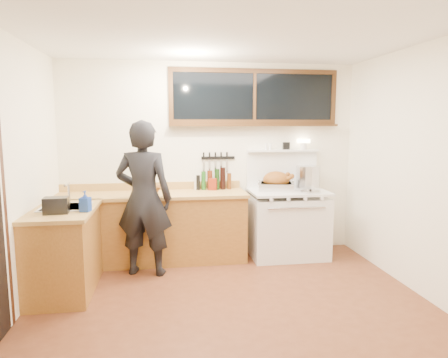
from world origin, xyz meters
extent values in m
cube|color=#5B2C18|center=(0.00, 0.00, -0.01)|extent=(4.00, 3.50, 0.02)
cube|color=white|center=(0.00, 1.77, 1.30)|extent=(4.00, 0.05, 2.60)
cube|color=white|center=(0.00, -1.77, 1.30)|extent=(4.00, 0.05, 2.60)
cube|color=white|center=(-2.02, 0.00, 1.30)|extent=(0.05, 3.50, 2.60)
cube|color=white|center=(2.02, 0.00, 1.30)|extent=(0.05, 3.50, 2.60)
cube|color=white|center=(0.00, 0.00, 2.62)|extent=(4.00, 3.50, 0.05)
cube|color=brown|center=(-0.80, 1.45, 0.43)|extent=(2.40, 0.60, 0.86)
cube|color=tan|center=(-0.80, 1.44, 0.88)|extent=(2.44, 0.64, 0.04)
cube|color=tan|center=(-0.80, 1.74, 0.95)|extent=(2.40, 0.03, 0.10)
sphere|color=#B78C38|center=(-1.80, 1.17, 0.70)|extent=(0.03, 0.03, 0.03)
sphere|color=#B78C38|center=(-1.30, 1.17, 0.70)|extent=(0.03, 0.03, 0.03)
sphere|color=#B78C38|center=(-0.80, 1.17, 0.70)|extent=(0.03, 0.03, 0.03)
sphere|color=#B78C38|center=(-0.30, 1.17, 0.70)|extent=(0.03, 0.03, 0.03)
sphere|color=#B78C38|center=(0.15, 1.17, 0.70)|extent=(0.03, 0.03, 0.03)
cube|color=brown|center=(-1.70, 0.62, 0.43)|extent=(0.60, 1.05, 0.86)
cube|color=tan|center=(-1.69, 0.62, 0.88)|extent=(0.64, 1.09, 0.04)
cube|color=white|center=(-1.68, 0.70, 0.84)|extent=(0.45, 0.40, 0.14)
cube|color=white|center=(-1.68, 0.70, 0.91)|extent=(0.50, 0.45, 0.01)
cylinder|color=silver|center=(-1.68, 0.88, 1.02)|extent=(0.02, 0.02, 0.24)
cylinder|color=silver|center=(-1.68, 0.80, 1.13)|extent=(0.02, 0.18, 0.02)
cube|color=white|center=(1.00, 1.40, 0.41)|extent=(1.00, 0.70, 0.82)
cube|color=white|center=(1.00, 1.40, 0.89)|extent=(1.02, 0.72, 0.03)
cube|color=white|center=(1.00, 1.06, 0.52)|extent=(0.88, 0.02, 0.46)
cylinder|color=silver|center=(1.00, 1.03, 0.74)|extent=(0.75, 0.02, 0.02)
cylinder|color=white|center=(0.67, 1.04, 0.85)|extent=(0.04, 0.03, 0.04)
cylinder|color=white|center=(0.89, 1.04, 0.85)|extent=(0.04, 0.03, 0.04)
cylinder|color=white|center=(1.11, 1.04, 0.85)|extent=(0.04, 0.03, 0.04)
cylinder|color=white|center=(1.33, 1.04, 0.85)|extent=(0.04, 0.03, 0.04)
cube|color=white|center=(1.00, 1.72, 1.15)|extent=(1.00, 0.05, 0.50)
cube|color=white|center=(1.00, 1.69, 1.41)|extent=(1.00, 0.12, 0.03)
cylinder|color=white|center=(1.30, 1.69, 1.48)|extent=(0.09, 0.09, 0.09)
cube|color=#FFE5B2|center=(1.30, 1.69, 1.55)|extent=(0.16, 0.08, 0.05)
cube|color=black|center=(1.05, 1.69, 1.48)|extent=(0.09, 0.05, 0.10)
cylinder|color=white|center=(0.82, 1.69, 1.47)|extent=(0.04, 0.04, 0.09)
cylinder|color=white|center=(0.76, 1.69, 1.47)|extent=(0.04, 0.04, 0.09)
cube|color=black|center=(0.60, 1.73, 2.15)|extent=(2.20, 0.01, 0.62)
cube|color=#341F0E|center=(0.60, 1.73, 2.49)|extent=(2.32, 0.04, 0.06)
cube|color=#341F0E|center=(0.60, 1.73, 1.81)|extent=(2.32, 0.04, 0.06)
cube|color=#341F0E|center=(-0.53, 1.73, 2.15)|extent=(0.06, 0.04, 0.62)
cube|color=#341F0E|center=(1.73, 1.73, 2.15)|extent=(0.06, 0.04, 0.62)
cube|color=#341F0E|center=(0.60, 1.73, 2.15)|extent=(0.04, 0.04, 0.62)
cube|color=#341F0E|center=(0.60, 1.68, 1.76)|extent=(2.32, 0.13, 0.03)
cube|color=#341F0E|center=(-1.99, -0.07, 1.05)|extent=(0.01, 0.07, 2.10)
cube|color=black|center=(0.10, 1.74, 1.32)|extent=(0.46, 0.02, 0.04)
cube|color=silver|center=(-0.10, 1.72, 1.21)|extent=(0.02, 0.00, 0.18)
cube|color=black|center=(-0.10, 1.72, 1.35)|extent=(0.02, 0.02, 0.10)
cube|color=silver|center=(-0.02, 1.72, 1.21)|extent=(0.02, 0.00, 0.18)
cube|color=black|center=(-0.02, 1.72, 1.35)|extent=(0.02, 0.02, 0.10)
cube|color=silver|center=(0.06, 1.72, 1.21)|extent=(0.02, 0.00, 0.18)
cube|color=black|center=(0.06, 1.72, 1.35)|extent=(0.02, 0.02, 0.10)
cube|color=silver|center=(0.14, 1.72, 1.21)|extent=(0.03, 0.00, 0.18)
cube|color=black|center=(0.14, 1.72, 1.35)|extent=(0.02, 0.02, 0.10)
cube|color=silver|center=(0.22, 1.72, 1.21)|extent=(0.03, 0.00, 0.18)
cube|color=black|center=(0.22, 1.72, 1.35)|extent=(0.02, 0.02, 0.10)
imported|color=black|center=(-0.88, 1.02, 0.91)|extent=(0.75, 0.59, 1.83)
imported|color=#2043A3|center=(-1.43, 0.46, 1.01)|extent=(0.12, 0.12, 0.21)
cube|color=black|center=(-1.70, 0.42, 0.98)|extent=(0.25, 0.18, 0.16)
cube|color=tan|center=(-0.81, 1.29, 0.91)|extent=(0.48, 0.44, 0.02)
ellipsoid|color=brown|center=(-0.81, 1.29, 0.97)|extent=(0.26, 0.23, 0.13)
sphere|color=brown|center=(-0.71, 1.34, 1.00)|extent=(0.05, 0.05, 0.05)
sphere|color=brown|center=(-0.71, 1.24, 1.00)|extent=(0.05, 0.05, 0.05)
cube|color=silver|center=(0.85, 1.46, 0.95)|extent=(0.53, 0.45, 0.10)
cube|color=#3F3F42|center=(0.85, 1.46, 0.98)|extent=(0.47, 0.39, 0.03)
torus|color=silver|center=(0.61, 1.46, 1.00)|extent=(0.04, 0.10, 0.10)
torus|color=silver|center=(1.09, 1.46, 1.00)|extent=(0.04, 0.10, 0.10)
ellipsoid|color=brown|center=(0.85, 1.46, 1.04)|extent=(0.41, 0.35, 0.23)
cylinder|color=brown|center=(0.97, 1.37, 1.06)|extent=(0.14, 0.09, 0.10)
sphere|color=brown|center=(1.04, 1.37, 1.09)|extent=(0.07, 0.07, 0.07)
cylinder|color=brown|center=(0.97, 1.54, 1.06)|extent=(0.14, 0.09, 0.10)
sphere|color=brown|center=(1.04, 1.54, 1.09)|extent=(0.07, 0.07, 0.07)
cylinder|color=silver|center=(1.34, 1.58, 1.05)|extent=(0.39, 0.39, 0.31)
cylinder|color=silver|center=(1.02, 1.61, 0.95)|extent=(0.16, 0.16, 0.11)
cylinder|color=black|center=(1.04, 1.73, 1.00)|extent=(0.04, 0.14, 0.02)
cylinder|color=silver|center=(1.24, 1.21, 0.91)|extent=(0.30, 0.30, 0.02)
sphere|color=black|center=(1.24, 1.21, 0.93)|extent=(0.03, 0.03, 0.03)
cube|color=maroon|center=(0.01, 1.59, 0.98)|extent=(0.13, 0.11, 0.16)
cylinder|color=white|center=(-0.20, 1.67, 0.98)|extent=(0.10, 0.10, 0.16)
cylinder|color=black|center=(-0.19, 1.63, 1.00)|extent=(0.05, 0.05, 0.20)
cylinder|color=black|center=(-0.11, 1.63, 1.02)|extent=(0.06, 0.06, 0.25)
cylinder|color=black|center=(-0.03, 1.63, 1.03)|extent=(0.07, 0.07, 0.26)
cylinder|color=black|center=(0.07, 1.63, 1.04)|extent=(0.06, 0.06, 0.28)
cylinder|color=black|center=(0.15, 1.63, 1.05)|extent=(0.07, 0.07, 0.30)
cylinder|color=black|center=(0.24, 1.63, 1.01)|extent=(0.06, 0.06, 0.22)
camera|label=1|loc=(-0.62, -3.67, 1.78)|focal=32.00mm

